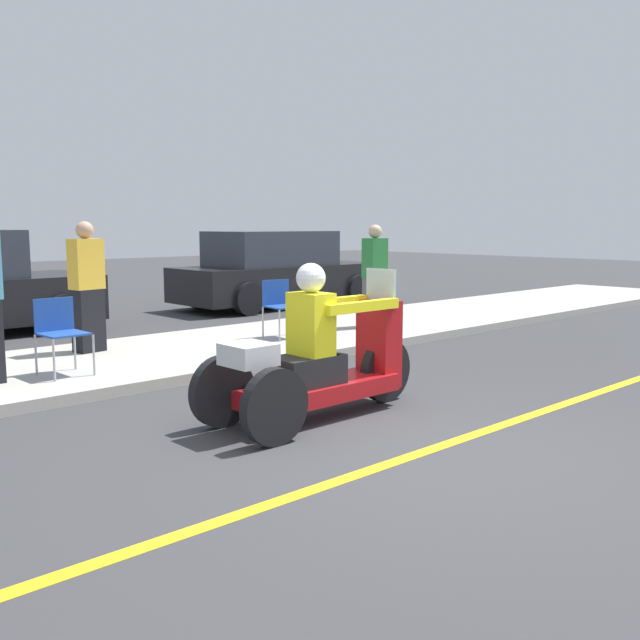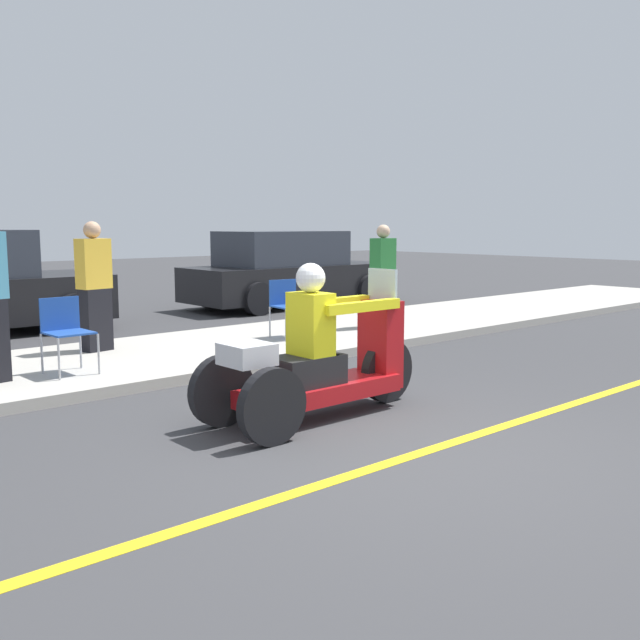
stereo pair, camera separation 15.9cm
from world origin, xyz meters
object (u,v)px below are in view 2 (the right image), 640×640
object	(u,v)px
spectator_mid_group	(94,289)
folding_chair_set_back	(65,327)
parked_car_lot_right	(288,271)
spectator_with_child	(383,278)
motorcycle_trike	(320,363)
folding_chair_curbside	(287,302)

from	to	relation	value
spectator_mid_group	folding_chair_set_back	bearing A→B (deg)	-127.40
folding_chair_set_back	parked_car_lot_right	bearing A→B (deg)	32.84
spectator_mid_group	parked_car_lot_right	bearing A→B (deg)	28.72
spectator_mid_group	spectator_with_child	bearing A→B (deg)	-12.20
spectator_mid_group	spectator_with_child	world-z (taller)	spectator_mid_group
spectator_with_child	spectator_mid_group	bearing A→B (deg)	167.80
spectator_mid_group	parked_car_lot_right	size ratio (longest dim) A/B	0.36
motorcycle_trike	folding_chair_set_back	bearing A→B (deg)	111.82
spectator_with_child	parked_car_lot_right	bearing A→B (deg)	71.83
folding_chair_set_back	parked_car_lot_right	world-z (taller)	parked_car_lot_right
motorcycle_trike	spectator_with_child	world-z (taller)	spectator_with_child
motorcycle_trike	folding_chair_curbside	size ratio (longest dim) A/B	2.82
parked_car_lot_right	folding_chair_set_back	bearing A→B (deg)	-147.16
motorcycle_trike	folding_chair_set_back	distance (m)	3.11
folding_chair_curbside	folding_chair_set_back	bearing A→B (deg)	-174.34
spectator_mid_group	folding_chair_set_back	xyz separation A→B (m)	(-0.83, -1.09, -0.29)
folding_chair_set_back	folding_chair_curbside	bearing A→B (deg)	5.66
folding_chair_set_back	folding_chair_curbside	distance (m)	3.38
motorcycle_trike	parked_car_lot_right	xyz separation A→B (m)	(5.31, 7.06, 0.25)
folding_chair_curbside	spectator_mid_group	bearing A→B (deg)	163.46
spectator_with_child	motorcycle_trike	bearing A→B (deg)	-142.74
parked_car_lot_right	spectator_mid_group	bearing A→B (deg)	-151.28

